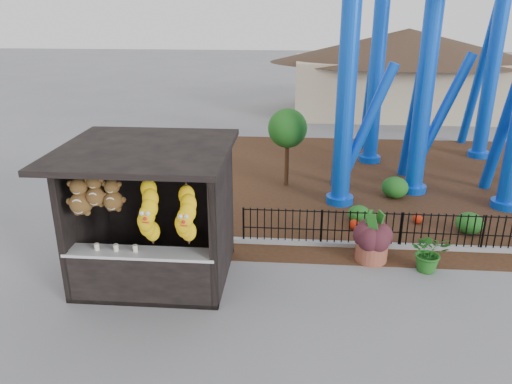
# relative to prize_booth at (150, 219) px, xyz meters

# --- Properties ---
(ground) EXTENTS (120.00, 120.00, 0.00)m
(ground) POSITION_rel_prize_booth_xyz_m (3.00, -0.93, -1.52)
(ground) COLOR slate
(ground) RESTS_ON ground
(mulch_bed) EXTENTS (18.00, 12.00, 0.02)m
(mulch_bed) POSITION_rel_prize_booth_xyz_m (7.00, 7.07, -1.51)
(mulch_bed) COLOR #331E11
(mulch_bed) RESTS_ON ground
(curb) EXTENTS (18.00, 0.18, 0.12)m
(curb) POSITION_rel_prize_booth_xyz_m (7.00, 2.07, -1.46)
(curb) COLOR gray
(curb) RESTS_ON ground
(prize_booth) EXTENTS (3.50, 3.40, 3.12)m
(prize_booth) POSITION_rel_prize_booth_xyz_m (0.00, 0.00, 0.00)
(prize_booth) COLOR black
(prize_booth) RESTS_ON ground
(picket_fence) EXTENTS (12.20, 0.06, 1.00)m
(picket_fence) POSITION_rel_prize_booth_xyz_m (7.90, 2.07, -1.02)
(picket_fence) COLOR black
(picket_fence) RESTS_ON ground
(terracotta_planter) EXTENTS (0.89, 0.89, 0.55)m
(terracotta_planter) POSITION_rel_prize_booth_xyz_m (4.98, 1.39, -1.25)
(terracotta_planter) COLOR brown
(terracotta_planter) RESTS_ON ground
(planter_foliage) EXTENTS (0.70, 0.70, 0.64)m
(planter_foliage) POSITION_rel_prize_booth_xyz_m (4.98, 1.39, -0.65)
(planter_foliage) COLOR #37161D
(planter_foliage) RESTS_ON terracotta_planter
(potted_plant) EXTENTS (0.94, 0.83, 0.96)m
(potted_plant) POSITION_rel_prize_booth_xyz_m (6.24, 0.99, -1.04)
(potted_plant) COLOR #2D5D1B
(potted_plant) RESTS_ON ground
(landscaping) EXTENTS (7.08, 3.54, 0.68)m
(landscaping) POSITION_rel_prize_booth_xyz_m (7.69, 4.41, -1.23)
(landscaping) COLOR #1A5218
(landscaping) RESTS_ON mulch_bed
(pavilion) EXTENTS (15.00, 15.00, 4.80)m
(pavilion) POSITION_rel_prize_booth_xyz_m (9.00, 19.07, 1.54)
(pavilion) COLOR #BFAD8C
(pavilion) RESTS_ON ground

